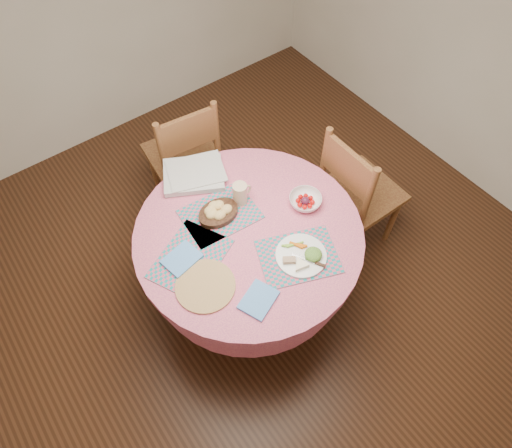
# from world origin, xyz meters

# --- Properties ---
(ground) EXTENTS (4.00, 4.00, 0.00)m
(ground) POSITION_xyz_m (0.00, 0.00, 0.00)
(ground) COLOR #331C0F
(ground) RESTS_ON ground
(room_envelope) EXTENTS (4.01, 4.01, 2.71)m
(room_envelope) POSITION_xyz_m (0.00, 0.00, 1.71)
(room_envelope) COLOR silver
(room_envelope) RESTS_ON ground
(dining_table) EXTENTS (1.24, 1.24, 0.75)m
(dining_table) POSITION_xyz_m (0.00, 0.00, 0.56)
(dining_table) COLOR #E1697B
(dining_table) RESTS_ON ground
(chair_right) EXTENTS (0.44, 0.46, 0.99)m
(chair_right) POSITION_xyz_m (0.82, -0.03, 0.52)
(chair_right) COLOR brown
(chair_right) RESTS_ON ground
(chair_back) EXTENTS (0.50, 0.48, 0.98)m
(chair_back) POSITION_xyz_m (0.13, 0.90, 0.51)
(chair_back) COLOR brown
(chair_back) RESTS_ON ground
(placemat_front) EXTENTS (0.48, 0.43, 0.01)m
(placemat_front) POSITION_xyz_m (0.11, -0.28, 0.75)
(placemat_front) COLOR #177E81
(placemat_front) RESTS_ON dining_table
(placemat_left) EXTENTS (0.49, 0.44, 0.01)m
(placemat_left) POSITION_xyz_m (-0.34, 0.04, 0.75)
(placemat_left) COLOR #177E81
(placemat_left) RESTS_ON dining_table
(placemat_back) EXTENTS (0.42, 0.33, 0.01)m
(placemat_back) POSITION_xyz_m (-0.06, 0.19, 0.75)
(placemat_back) COLOR #177E81
(placemat_back) RESTS_ON dining_table
(wicker_trivet) EXTENTS (0.30, 0.30, 0.01)m
(wicker_trivet) POSITION_xyz_m (-0.36, -0.13, 0.76)
(wicker_trivet) COLOR olive
(wicker_trivet) RESTS_ON dining_table
(napkin_near) EXTENTS (0.22, 0.20, 0.01)m
(napkin_near) POSITION_xyz_m (-0.20, -0.35, 0.76)
(napkin_near) COLOR #528CD4
(napkin_near) RESTS_ON dining_table
(napkin_far) EXTENTS (0.20, 0.17, 0.01)m
(napkin_far) POSITION_xyz_m (-0.38, 0.06, 0.76)
(napkin_far) COLOR #528CD4
(napkin_far) RESTS_ON placemat_left
(dinner_plate) EXTENTS (0.26, 0.26, 0.05)m
(dinner_plate) POSITION_xyz_m (0.13, -0.29, 0.77)
(dinner_plate) COLOR white
(dinner_plate) RESTS_ON placemat_front
(bread_bowl) EXTENTS (0.23, 0.23, 0.08)m
(bread_bowl) POSITION_xyz_m (-0.07, 0.19, 0.79)
(bread_bowl) COLOR black
(bread_bowl) RESTS_ON placemat_back
(latte_mug) EXTENTS (0.12, 0.08, 0.13)m
(latte_mug) POSITION_xyz_m (0.09, 0.19, 0.82)
(latte_mug) COLOR #CEB18D
(latte_mug) RESTS_ON placemat_back
(fruit_bowl) EXTENTS (0.18, 0.18, 0.06)m
(fruit_bowl) POSITION_xyz_m (0.36, -0.04, 0.78)
(fruit_bowl) COLOR white
(fruit_bowl) RESTS_ON dining_table
(newspaper_stack) EXTENTS (0.43, 0.40, 0.04)m
(newspaper_stack) POSITION_xyz_m (-0.03, 0.50, 0.78)
(newspaper_stack) COLOR silver
(newspaper_stack) RESTS_ON dining_table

